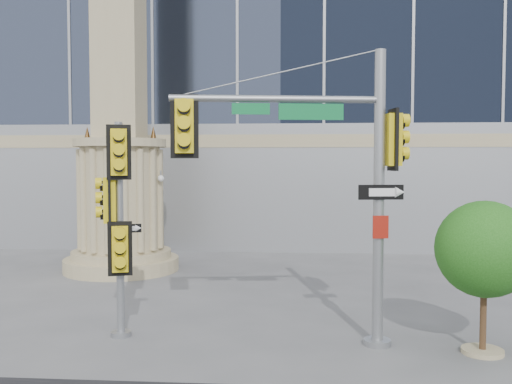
{
  "coord_description": "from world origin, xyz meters",
  "views": [
    {
      "loc": [
        0.9,
        -12.54,
        4.21
      ],
      "look_at": [
        -0.21,
        2.0,
        3.45
      ],
      "focal_mm": 40.0,
      "sensor_mm": 36.0,
      "label": 1
    }
  ],
  "objects": [
    {
      "name": "ground",
      "position": [
        0.0,
        0.0,
        0.0
      ],
      "size": [
        120.0,
        120.0,
        0.0
      ],
      "primitive_type": "plane",
      "color": "#545456",
      "rests_on": "ground"
    },
    {
      "name": "monument",
      "position": [
        -6.0,
        9.0,
        5.52
      ],
      "size": [
        4.4,
        4.4,
        16.6
      ],
      "color": "tan",
      "rests_on": "ground"
    },
    {
      "name": "main_signal_pole",
      "position": [
        1.5,
        0.37,
        4.18
      ],
      "size": [
        5.21,
        1.27,
        6.74
      ],
      "rotation": [
        0.0,
        0.0,
        0.16
      ],
      "color": "slate",
      "rests_on": "ground"
    },
    {
      "name": "secondary_signal_pole",
      "position": [
        -3.42,
        0.64,
        3.04
      ],
      "size": [
        0.97,
        0.69,
        5.17
      ],
      "rotation": [
        0.0,
        0.0,
        0.31
      ],
      "color": "slate",
      "rests_on": "ground"
    },
    {
      "name": "street_tree",
      "position": [
        4.98,
        0.17,
        2.22
      ],
      "size": [
        2.17,
        2.12,
        3.38
      ],
      "color": "tan",
      "rests_on": "ground"
    }
  ]
}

